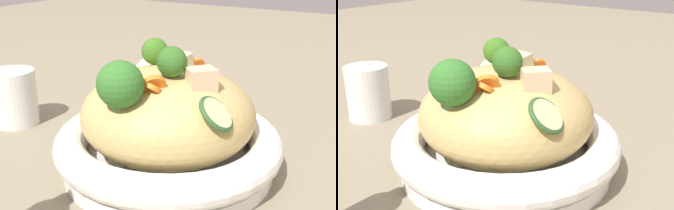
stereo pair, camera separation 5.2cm
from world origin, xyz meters
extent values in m
plane|color=gray|center=(0.00, 0.00, 0.00)|extent=(3.00, 3.00, 0.00)
cylinder|color=white|center=(0.00, 0.00, 0.01)|extent=(0.27, 0.27, 0.02)
torus|color=white|center=(0.00, 0.00, 0.04)|extent=(0.29, 0.29, 0.04)
ellipsoid|color=tan|center=(0.00, 0.00, 0.08)|extent=(0.22, 0.22, 0.11)
torus|color=tan|center=(-0.04, -0.01, 0.11)|extent=(0.08, 0.07, 0.04)
torus|color=tan|center=(-0.04, -0.04, 0.13)|extent=(0.06, 0.06, 0.01)
cone|color=#9BBA77|center=(-0.01, -0.08, 0.11)|extent=(0.03, 0.04, 0.02)
sphere|color=#326F29|center=(-0.01, -0.08, 0.13)|extent=(0.07, 0.07, 0.05)
cone|color=#9EBA7B|center=(-0.04, 0.03, 0.13)|extent=(0.02, 0.02, 0.01)
sphere|color=#3A6D1F|center=(-0.04, 0.03, 0.14)|extent=(0.04, 0.04, 0.03)
cone|color=#A5BF78|center=(0.02, -0.02, 0.13)|extent=(0.02, 0.02, 0.02)
sphere|color=#326422|center=(0.02, -0.02, 0.15)|extent=(0.04, 0.04, 0.04)
cylinder|color=orange|center=(0.01, -0.06, 0.13)|extent=(0.02, 0.02, 0.02)
cylinder|color=orange|center=(0.01, 0.05, 0.13)|extent=(0.03, 0.03, 0.02)
cylinder|color=orange|center=(-0.03, 0.04, 0.13)|extent=(0.03, 0.03, 0.02)
cylinder|color=orange|center=(0.01, -0.05, 0.13)|extent=(0.03, 0.03, 0.03)
cylinder|color=beige|center=(0.08, -0.04, 0.11)|extent=(0.03, 0.04, 0.03)
torus|color=#2D5128|center=(0.08, -0.04, 0.11)|extent=(0.04, 0.05, 0.04)
cylinder|color=beige|center=(-0.05, 0.07, 0.12)|extent=(0.04, 0.04, 0.02)
torus|color=#22552A|center=(-0.05, 0.07, 0.12)|extent=(0.05, 0.05, 0.03)
cylinder|color=beige|center=(-0.06, 0.05, 0.12)|extent=(0.04, 0.04, 0.02)
torus|color=#285E29|center=(-0.06, 0.05, 0.12)|extent=(0.05, 0.04, 0.03)
cube|color=beige|center=(0.00, 0.03, 0.13)|extent=(0.03, 0.03, 0.03)
cube|color=beige|center=(0.05, -0.01, 0.13)|extent=(0.04, 0.04, 0.03)
cylinder|color=silver|center=(-0.29, 0.00, 0.04)|extent=(0.07, 0.07, 0.09)
camera|label=1|loc=(0.25, -0.42, 0.27)|focal=45.25mm
camera|label=2|loc=(0.30, -0.39, 0.27)|focal=45.25mm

